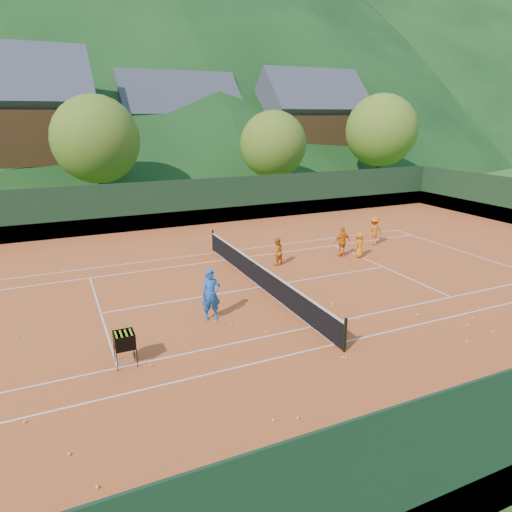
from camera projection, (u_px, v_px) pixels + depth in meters
name	position (u px, v px, depth m)	size (l,w,h in m)	color
ground	(261.00, 287.00, 19.04)	(400.00, 400.00, 0.00)	#2C531A
clay_court	(261.00, 287.00, 19.04)	(40.00, 24.00, 0.02)	#C54F1F
mountain_far_right	(310.00, 2.00, 171.10)	(260.00, 260.00, 95.00)	black
coach	(211.00, 295.00, 15.76)	(0.67, 0.44, 1.84)	blue
student_a	(277.00, 251.00, 21.66)	(0.66, 0.51, 1.35)	orange
student_b	(342.00, 242.00, 22.96)	(0.90, 0.37, 1.53)	orange
student_c	(360.00, 245.00, 22.85)	(0.64, 0.42, 1.31)	orange
student_d	(374.00, 231.00, 25.02)	(1.03, 0.59, 1.60)	orange
tennis_ball_0	(467.00, 325.00, 15.51)	(0.07, 0.07, 0.07)	#D5EF27
tennis_ball_1	(151.00, 365.00, 13.00)	(0.07, 0.07, 0.07)	#D5EF27
tennis_ball_2	(414.00, 279.00, 19.81)	(0.07, 0.07, 0.07)	#D5EF27
tennis_ball_3	(343.00, 357.00, 13.43)	(0.07, 0.07, 0.07)	#D5EF27
tennis_ball_4	(251.00, 459.00, 9.45)	(0.07, 0.07, 0.07)	#D5EF27
tennis_ball_5	(417.00, 315.00, 16.32)	(0.07, 0.07, 0.07)	#D5EF27
tennis_ball_6	(423.00, 284.00, 19.25)	(0.07, 0.07, 0.07)	#D5EF27
tennis_ball_7	(215.00, 321.00, 15.79)	(0.07, 0.07, 0.07)	#D5EF27
tennis_ball_8	(346.00, 358.00, 13.41)	(0.07, 0.07, 0.07)	#D5EF27
tennis_ball_9	(333.00, 303.00, 17.28)	(0.07, 0.07, 0.07)	#D5EF27
tennis_ball_10	(69.00, 454.00, 9.60)	(0.07, 0.07, 0.07)	#D5EF27
tennis_ball_11	(332.00, 306.00, 17.09)	(0.07, 0.07, 0.07)	#D5EF27
tennis_ball_12	(18.00, 337.00, 14.69)	(0.07, 0.07, 0.07)	#D5EF27
tennis_ball_13	(97.00, 487.00, 8.74)	(0.07, 0.07, 0.07)	#D5EF27
tennis_ball_14	(273.00, 420.00, 10.66)	(0.07, 0.07, 0.07)	#D5EF27
tennis_ball_15	(25.00, 422.00, 10.60)	(0.07, 0.07, 0.07)	#D5EF27
tennis_ball_16	(493.00, 331.00, 15.05)	(0.07, 0.07, 0.07)	#D5EF27
tennis_ball_17	(298.00, 418.00, 10.73)	(0.07, 0.07, 0.07)	#D5EF27
tennis_ball_18	(479.00, 308.00, 16.91)	(0.07, 0.07, 0.07)	#D5EF27
tennis_ball_19	(359.00, 319.00, 15.95)	(0.07, 0.07, 0.07)	#D5EF27
tennis_ball_20	(231.00, 324.00, 15.56)	(0.07, 0.07, 0.07)	#D5EF27
tennis_ball_21	(222.00, 301.00, 17.48)	(0.07, 0.07, 0.07)	#D5EF27
tennis_ball_22	(474.00, 317.00, 16.10)	(0.07, 0.07, 0.07)	#D5EF27
tennis_ball_23	(266.00, 332.00, 15.02)	(0.07, 0.07, 0.07)	#D5EF27
tennis_ball_24	(467.00, 341.00, 14.38)	(0.07, 0.07, 0.07)	#D5EF27
court_lines	(261.00, 287.00, 19.04)	(23.83, 11.03, 0.00)	silver
tennis_net	(261.00, 276.00, 18.89)	(0.10, 12.07, 1.10)	black
perimeter_fence	(261.00, 259.00, 18.67)	(40.40, 24.24, 3.00)	black
ball_hopper	(124.00, 341.00, 12.91)	(0.57, 0.57, 1.00)	black
chalet_left	(11.00, 130.00, 39.53)	(13.80, 9.93, 12.92)	beige
chalet_mid	(179.00, 134.00, 49.53)	(12.65, 8.82, 11.45)	beige
chalet_right	(309.00, 131.00, 51.50)	(11.50, 8.82, 11.91)	beige
tree_b	(96.00, 140.00, 33.33)	(6.40, 6.40, 8.40)	#3D2618
tree_c	(273.00, 145.00, 38.18)	(5.60, 5.60, 7.35)	#42281A
tree_d	(381.00, 130.00, 43.51)	(6.80, 6.80, 8.93)	#3E2719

